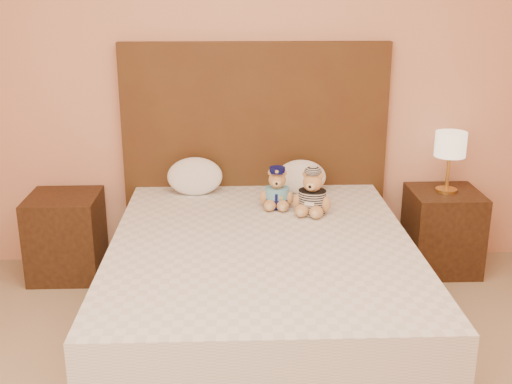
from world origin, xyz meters
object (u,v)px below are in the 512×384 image
at_px(lamp, 450,147).
at_px(pillow_left, 195,175).
at_px(teddy_police, 277,188).
at_px(teddy_prisoner, 312,192).
at_px(nightstand_right, 442,230).
at_px(pillow_right, 301,175).
at_px(nightstand_left, 66,236).
at_px(bed, 262,287).

bearing_deg(lamp, pillow_left, 178.96).
bearing_deg(teddy_police, lamp, 20.78).
bearing_deg(teddy_police, teddy_prisoner, -22.76).
height_order(teddy_prisoner, pillow_left, teddy_prisoner).
distance_m(nightstand_right, teddy_police, 1.23).
height_order(lamp, teddy_police, lamp).
bearing_deg(pillow_right, lamp, -1.80).
bearing_deg(teddy_prisoner, nightstand_left, -173.87).
bearing_deg(pillow_left, pillow_right, 0.00).
relative_size(nightstand_left, nightstand_right, 1.00).
xyz_separation_m(teddy_prisoner, pillow_right, (-0.02, 0.41, -0.02)).
bearing_deg(pillow_left, bed, -64.47).
relative_size(bed, pillow_right, 6.22).
bearing_deg(teddy_prisoner, lamp, 42.26).
bearing_deg(lamp, teddy_police, -166.73).
bearing_deg(teddy_prisoner, pillow_right, 112.84).
relative_size(teddy_prisoner, pillow_right, 0.83).
xyz_separation_m(nightstand_left, teddy_police, (1.37, -0.27, 0.40)).
relative_size(bed, teddy_prisoner, 7.51).
distance_m(pillow_left, pillow_right, 0.69).
xyz_separation_m(pillow_left, pillow_right, (0.69, 0.00, -0.01)).
xyz_separation_m(lamp, teddy_prisoner, (-0.93, -0.38, -0.17)).
bearing_deg(lamp, pillow_right, 178.20).
distance_m(nightstand_right, teddy_prisoner, 1.09).
distance_m(bed, pillow_left, 1.00).
height_order(teddy_prisoner, pillow_right, teddy_prisoner).
xyz_separation_m(nightstand_right, pillow_left, (-1.65, 0.03, 0.40)).
height_order(nightstand_left, teddy_police, teddy_police).
bearing_deg(bed, nightstand_left, 147.38).
relative_size(teddy_police, pillow_right, 0.78).
bearing_deg(pillow_left, lamp, -1.04).
distance_m(nightstand_right, pillow_left, 1.69).
height_order(pillow_left, pillow_right, pillow_left).
bearing_deg(lamp, nightstand_right, 0.00).
xyz_separation_m(lamp, pillow_left, (-1.65, 0.03, -0.17)).
distance_m(bed, nightstand_right, 1.48).
distance_m(nightstand_left, nightstand_right, 2.50).
relative_size(bed, nightstand_right, 3.64).
relative_size(nightstand_right, pillow_left, 1.54).
xyz_separation_m(teddy_police, teddy_prisoner, (0.20, -0.12, 0.01)).
bearing_deg(nightstand_left, teddy_prisoner, -13.77).
distance_m(nightstand_right, pillow_right, 1.03).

